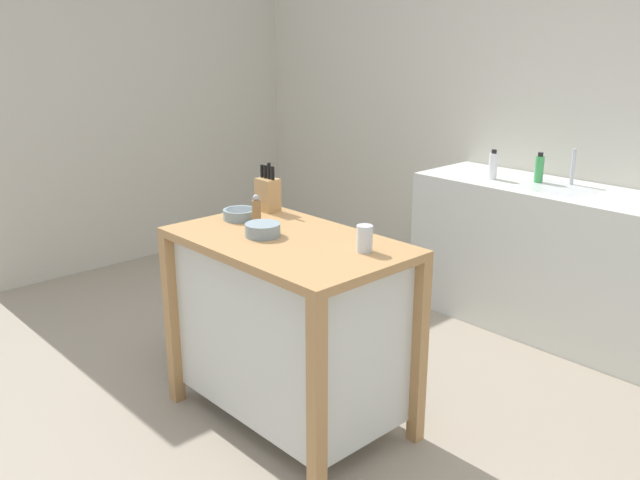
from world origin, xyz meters
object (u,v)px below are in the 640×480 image
(knife_block, at_px, (268,194))
(drinking_cup, at_px, (365,239))
(bowl_ceramic_wide, at_px, (240,214))
(kitchen_island, at_px, (289,322))
(bottle_spray_cleaner, at_px, (493,165))
(sink_faucet, at_px, (573,167))
(bottle_dish_soap, at_px, (539,169))
(bowl_ceramic_small, at_px, (263,229))
(trash_bin, at_px, (203,309))
(pepper_grinder, at_px, (256,211))

(knife_block, distance_m, drinking_cup, 0.81)
(bowl_ceramic_wide, bearing_deg, drinking_cup, 6.20)
(kitchen_island, height_order, knife_block, knife_block)
(drinking_cup, xyz_separation_m, bottle_spray_cleaner, (-0.46, 1.67, 0.02))
(knife_block, relative_size, sink_faucet, 1.16)
(knife_block, height_order, bottle_dish_soap, knife_block)
(bowl_ceramic_small, bearing_deg, bottle_dish_soap, 82.54)
(trash_bin, xyz_separation_m, bottle_dish_soap, (0.95, 1.87, 0.69))
(knife_block, relative_size, bottle_dish_soap, 1.36)
(bowl_ceramic_wide, height_order, bottle_dish_soap, bottle_dish_soap)
(bowl_ceramic_wide, height_order, trash_bin, bowl_ceramic_wide)
(sink_faucet, height_order, bottle_spray_cleaner, sink_faucet)
(bowl_ceramic_small, height_order, bowl_ceramic_wide, bowl_ceramic_small)
(trash_bin, bearing_deg, bowl_ceramic_wide, -0.81)
(knife_block, relative_size, trash_bin, 0.40)
(kitchen_island, xyz_separation_m, knife_block, (-0.44, 0.24, 0.50))
(bowl_ceramic_small, distance_m, trash_bin, 0.95)
(kitchen_island, bearing_deg, knife_block, 151.23)
(kitchen_island, relative_size, bottle_spray_cleaner, 5.97)
(drinking_cup, bearing_deg, bottle_dish_soap, 96.73)
(drinking_cup, relative_size, trash_bin, 0.18)
(knife_block, xyz_separation_m, sink_faucet, (0.76, 1.77, 0.01))
(bowl_ceramic_wide, bearing_deg, bottle_dish_soap, 73.43)
(knife_block, distance_m, bowl_ceramic_wide, 0.22)
(bowl_ceramic_wide, height_order, drinking_cup, drinking_cup)
(kitchen_island, xyz_separation_m, bottle_dish_soap, (0.15, 1.91, 0.49))
(drinking_cup, height_order, pepper_grinder, pepper_grinder)
(knife_block, xyz_separation_m, bottle_spray_cleaner, (0.34, 1.55, -0.01))
(trash_bin, bearing_deg, pepper_grinder, -0.31)
(pepper_grinder, relative_size, bottle_dish_soap, 0.80)
(bowl_ceramic_small, xyz_separation_m, bottle_spray_cleaner, (0.01, 1.84, 0.05))
(sink_faucet, bearing_deg, knife_block, -113.30)
(bowl_ceramic_small, distance_m, bottle_dish_soap, 1.99)
(bottle_dish_soap, bearing_deg, sink_faucet, 29.14)
(kitchen_island, relative_size, drinking_cup, 9.70)
(knife_block, height_order, bowl_ceramic_wide, knife_block)
(pepper_grinder, distance_m, bottle_spray_cleaner, 1.76)
(pepper_grinder, relative_size, sink_faucet, 0.68)
(pepper_grinder, bearing_deg, kitchen_island, -7.94)
(kitchen_island, distance_m, drinking_cup, 0.60)
(bowl_ceramic_wide, xyz_separation_m, bottle_spray_cleaner, (0.31, 1.75, 0.05))
(bottle_spray_cleaner, bearing_deg, pepper_grinder, -95.86)
(sink_faucet, distance_m, bottle_dish_soap, 0.20)
(bowl_ceramic_wide, height_order, sink_faucet, sink_faucet)
(kitchen_island, distance_m, pepper_grinder, 0.55)
(kitchen_island, height_order, bottle_dish_soap, bottle_dish_soap)
(bowl_ceramic_wide, bearing_deg, pepper_grinder, 1.16)
(knife_block, bearing_deg, bowl_ceramic_small, -41.94)
(bottle_dish_soap, bearing_deg, trash_bin, -116.93)
(bottle_spray_cleaner, bearing_deg, kitchen_island, -86.89)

